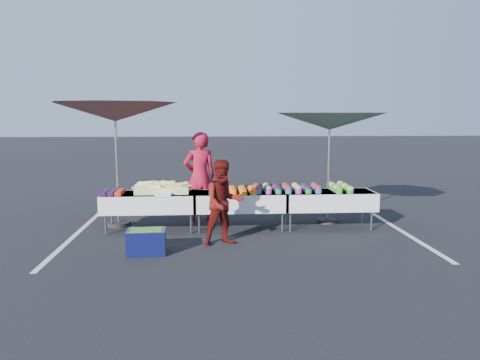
{
  "coord_description": "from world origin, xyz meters",
  "views": [
    {
      "loc": [
        -0.61,
        -9.25,
        2.31
      ],
      "look_at": [
        0.0,
        0.0,
        1.0
      ],
      "focal_mm": 35.0,
      "sensor_mm": 36.0,
      "label": 1
    }
  ],
  "objects": [
    {
      "name": "stripe_right",
      "position": [
        3.2,
        0.0,
        0.0
      ],
      "size": [
        0.1,
        5.0,
        0.0
      ],
      "primitive_type": "cube",
      "color": "silver",
      "rests_on": "ground"
    },
    {
      "name": "carrot_bowls",
      "position": [
        -0.15,
        -0.01,
        0.8
      ],
      "size": [
        0.95,
        0.69,
        0.11
      ],
      "color": "orange",
      "rests_on": "table_center"
    },
    {
      "name": "potato_cups",
      "position": [
        0.95,
        0.0,
        0.83
      ],
      "size": [
        1.34,
        0.58,
        0.16
      ],
      "color": "#246BAB",
      "rests_on": "table_right"
    },
    {
      "name": "umbrella_left",
      "position": [
        -2.5,
        0.4,
        2.33
      ],
      "size": [
        2.58,
        2.58,
        2.57
      ],
      "rotation": [
        0.0,
        0.0,
        -0.03
      ],
      "color": "black",
      "rests_on": "ground"
    },
    {
      "name": "vendor",
      "position": [
        -0.82,
        0.8,
        0.97
      ],
      "size": [
        0.79,
        0.61,
        1.93
      ],
      "primitive_type": "imported",
      "rotation": [
        0.0,
        0.0,
        3.37
      ],
      "color": "#A6132C",
      "rests_on": "ground"
    },
    {
      "name": "stripe_left",
      "position": [
        -3.2,
        0.0,
        0.0
      ],
      "size": [
        0.1,
        5.0,
        0.0
      ],
      "primitive_type": "cube",
      "color": "silver",
      "rests_on": "ground"
    },
    {
      "name": "plastic_bags",
      "position": [
        -1.5,
        -0.3,
        0.78
      ],
      "size": [
        0.3,
        0.25,
        0.05
      ],
      "primitive_type": "cube",
      "color": "white",
      "rests_on": "table_left"
    },
    {
      "name": "table_right",
      "position": [
        1.8,
        0.0,
        0.58
      ],
      "size": [
        1.86,
        0.81,
        0.75
      ],
      "color": "white",
      "rests_on": "ground"
    },
    {
      "name": "corn_pile",
      "position": [
        -1.55,
        0.05,
        0.84
      ],
      "size": [
        1.16,
        0.57,
        0.26
      ],
      "color": "#D6D46E",
      "rests_on": "table_left"
    },
    {
      "name": "table_center",
      "position": [
        0.0,
        0.0,
        0.58
      ],
      "size": [
        1.86,
        0.81,
        0.75
      ],
      "color": "white",
      "rests_on": "ground"
    },
    {
      "name": "berry_punnets",
      "position": [
        -2.51,
        -0.06,
        0.79
      ],
      "size": [
        0.4,
        0.54,
        0.08
      ],
      "color": "#220B2D",
      "rests_on": "table_left"
    },
    {
      "name": "ground",
      "position": [
        0.0,
        0.0,
        0.0
      ],
      "size": [
        80.0,
        80.0,
        0.0
      ],
      "primitive_type": "plane",
      "color": "black"
    },
    {
      "name": "bean_baskets",
      "position": [
        2.06,
        0.08,
        0.82
      ],
      "size": [
        0.36,
        0.86,
        0.15
      ],
      "color": "green",
      "rests_on": "table_right"
    },
    {
      "name": "table_left",
      "position": [
        -1.8,
        0.0,
        0.58
      ],
      "size": [
        1.86,
        0.81,
        0.75
      ],
      "color": "white",
      "rests_on": "ground"
    },
    {
      "name": "storage_bin",
      "position": [
        -1.67,
        -1.6,
        0.21
      ],
      "size": [
        0.66,
        0.5,
        0.41
      ],
      "rotation": [
        0.0,
        0.0,
        0.06
      ],
      "color": "#0B103B",
      "rests_on": "ground"
    },
    {
      "name": "umbrella_right",
      "position": [
        1.9,
        0.4,
        2.14
      ],
      "size": [
        2.96,
        2.96,
        2.36
      ],
      "rotation": [
        0.0,
        0.0,
        0.35
      ],
      "color": "black",
      "rests_on": "ground"
    },
    {
      "name": "customer",
      "position": [
        -0.36,
        -1.12,
        0.76
      ],
      "size": [
        0.87,
        0.76,
        1.52
      ],
      "primitive_type": "imported",
      "rotation": [
        0.0,
        0.0,
        0.29
      ],
      "color": "#56100D",
      "rests_on": "ground"
    }
  ]
}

